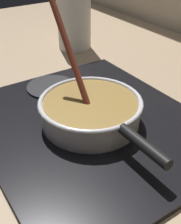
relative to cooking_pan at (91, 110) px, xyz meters
The scene contains 6 objects.
ground 0.12m from the cooking_pan, 71.65° to the right, with size 2.40×1.60×0.04m, color #9E8466.
hob_plate 0.04m from the cooking_pan, behind, with size 0.56×0.48×0.01m, color black.
burner_ring 0.03m from the cooking_pan, behind, with size 0.17×0.17×0.01m, color #592D0C.
spare_burner 0.20m from the cooking_pan, behind, with size 0.14×0.14×0.01m, color #262628.
cooking_pan is the anchor object (origin of this frame).
paper_towel_roll 0.52m from the cooking_pan, 153.28° to the left, with size 0.12×0.12×0.27m, color white.
Camera 1 is at (0.43, -0.21, 0.41)m, focal length 46.80 mm.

